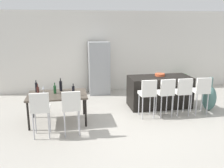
{
  "coord_description": "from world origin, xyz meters",
  "views": [
    {
      "loc": [
        -1.93,
        -6.07,
        2.48
      ],
      "look_at": [
        -0.8,
        0.29,
        0.85
      ],
      "focal_mm": 39.06,
      "sensor_mm": 36.0,
      "label": 1
    }
  ],
  "objects_px": {
    "bar_chair_far": "(201,90)",
    "potted_plant": "(184,80)",
    "wine_bottle_middle": "(55,89)",
    "bar_chair_right": "(183,91)",
    "dining_chair_near": "(40,107)",
    "kitchen_island": "(159,92)",
    "bar_chair_middle": "(166,91)",
    "wine_bottle_end": "(61,86)",
    "wine_bottle_right": "(73,91)",
    "wine_bottle_left": "(36,87)",
    "wine_glass_far": "(43,88)",
    "dining_chair_far": "(71,106)",
    "floor_vase": "(209,98)",
    "refrigerator": "(99,68)",
    "wine_bottle_corner": "(38,92)",
    "bar_chair_left": "(148,92)",
    "dining_table": "(57,96)",
    "fruit_bowl": "(160,75)"
  },
  "relations": [
    {
      "from": "dining_table",
      "to": "dining_chair_near",
      "type": "height_order",
      "value": "dining_chair_near"
    },
    {
      "from": "wine_bottle_end",
      "to": "bar_chair_left",
      "type": "bearing_deg",
      "value": -10.35
    },
    {
      "from": "fruit_bowl",
      "to": "floor_vase",
      "type": "bearing_deg",
      "value": -28.75
    },
    {
      "from": "bar_chair_far",
      "to": "potted_plant",
      "type": "height_order",
      "value": "bar_chair_far"
    },
    {
      "from": "bar_chair_far",
      "to": "dining_chair_far",
      "type": "distance_m",
      "value": 3.61
    },
    {
      "from": "kitchen_island",
      "to": "bar_chair_middle",
      "type": "distance_m",
      "value": 0.86
    },
    {
      "from": "wine_bottle_middle",
      "to": "bar_chair_far",
      "type": "bearing_deg",
      "value": -2.78
    },
    {
      "from": "wine_bottle_corner",
      "to": "floor_vase",
      "type": "distance_m",
      "value": 4.75
    },
    {
      "from": "dining_chair_far",
      "to": "wine_bottle_right",
      "type": "distance_m",
      "value": 0.66
    },
    {
      "from": "refrigerator",
      "to": "wine_glass_far",
      "type": "bearing_deg",
      "value": -127.56
    },
    {
      "from": "wine_bottle_end",
      "to": "wine_bottle_right",
      "type": "relative_size",
      "value": 1.12
    },
    {
      "from": "kitchen_island",
      "to": "wine_bottle_corner",
      "type": "relative_size",
      "value": 5.69
    },
    {
      "from": "bar_chair_right",
      "to": "fruit_bowl",
      "type": "bearing_deg",
      "value": 108.41
    },
    {
      "from": "wine_bottle_left",
      "to": "wine_glass_far",
      "type": "distance_m",
      "value": 0.19
    },
    {
      "from": "wine_bottle_left",
      "to": "bar_chair_middle",
      "type": "bearing_deg",
      "value": -6.82
    },
    {
      "from": "wine_bottle_right",
      "to": "wine_bottle_end",
      "type": "bearing_deg",
      "value": 122.19
    },
    {
      "from": "bar_chair_right",
      "to": "dining_chair_far",
      "type": "bearing_deg",
      "value": -166.41
    },
    {
      "from": "wine_bottle_end",
      "to": "wine_bottle_right",
      "type": "distance_m",
      "value": 0.59
    },
    {
      "from": "bar_chair_right",
      "to": "floor_vase",
      "type": "distance_m",
      "value": 1.04
    },
    {
      "from": "refrigerator",
      "to": "dining_chair_far",
      "type": "bearing_deg",
      "value": -107.33
    },
    {
      "from": "bar_chair_middle",
      "to": "dining_chair_far",
      "type": "xyz_separation_m",
      "value": [
        -2.5,
        -0.72,
        0.0
      ]
    },
    {
      "from": "refrigerator",
      "to": "fruit_bowl",
      "type": "xyz_separation_m",
      "value": [
        1.65,
        -1.63,
        0.04
      ]
    },
    {
      "from": "bar_chair_right",
      "to": "dining_chair_near",
      "type": "relative_size",
      "value": 1.0
    },
    {
      "from": "bar_chair_left",
      "to": "bar_chair_middle",
      "type": "bearing_deg",
      "value": 0.01
    },
    {
      "from": "bar_chair_right",
      "to": "wine_bottle_left",
      "type": "xyz_separation_m",
      "value": [
        -3.85,
        0.4,
        0.17
      ]
    },
    {
      "from": "bar_chair_right",
      "to": "refrigerator",
      "type": "distance_m",
      "value": 3.24
    },
    {
      "from": "bar_chair_left",
      "to": "bar_chair_middle",
      "type": "relative_size",
      "value": 1.0
    },
    {
      "from": "refrigerator",
      "to": "floor_vase",
      "type": "height_order",
      "value": "refrigerator"
    },
    {
      "from": "floor_vase",
      "to": "dining_chair_near",
      "type": "bearing_deg",
      "value": -168.21
    },
    {
      "from": "wine_bottle_right",
      "to": "wine_bottle_corner",
      "type": "distance_m",
      "value": 0.84
    },
    {
      "from": "bar_chair_right",
      "to": "bar_chair_far",
      "type": "bearing_deg",
      "value": 0.01
    },
    {
      "from": "dining_table",
      "to": "potted_plant",
      "type": "xyz_separation_m",
      "value": [
        4.61,
        2.44,
        -0.33
      ]
    },
    {
      "from": "wine_bottle_middle",
      "to": "refrigerator",
      "type": "height_order",
      "value": "refrigerator"
    },
    {
      "from": "bar_chair_middle",
      "to": "floor_vase",
      "type": "xyz_separation_m",
      "value": [
        1.44,
        0.24,
        -0.32
      ]
    },
    {
      "from": "dining_table",
      "to": "potted_plant",
      "type": "bearing_deg",
      "value": 27.91
    },
    {
      "from": "wine_bottle_right",
      "to": "floor_vase",
      "type": "xyz_separation_m",
      "value": [
        3.88,
        0.33,
        -0.49
      ]
    },
    {
      "from": "bar_chair_middle",
      "to": "wine_bottle_middle",
      "type": "relative_size",
      "value": 3.82
    },
    {
      "from": "wine_bottle_corner",
      "to": "potted_plant",
      "type": "bearing_deg",
      "value": 27.17
    },
    {
      "from": "dining_table",
      "to": "wine_bottle_middle",
      "type": "distance_m",
      "value": 0.2
    },
    {
      "from": "wine_bottle_corner",
      "to": "wine_bottle_left",
      "type": "distance_m",
      "value": 0.45
    },
    {
      "from": "wine_bottle_end",
      "to": "wine_bottle_left",
      "type": "xyz_separation_m",
      "value": [
        -0.62,
        -0.01,
        -0.01
      ]
    },
    {
      "from": "wine_bottle_middle",
      "to": "floor_vase",
      "type": "height_order",
      "value": "wine_bottle_middle"
    },
    {
      "from": "dining_chair_near",
      "to": "dining_chair_far",
      "type": "xyz_separation_m",
      "value": [
        0.66,
        0.0,
        0.0
      ]
    },
    {
      "from": "wine_bottle_right",
      "to": "bar_chair_middle",
      "type": "bearing_deg",
      "value": 2.14
    },
    {
      "from": "refrigerator",
      "to": "fruit_bowl",
      "type": "distance_m",
      "value": 2.32
    },
    {
      "from": "dining_table",
      "to": "wine_glass_far",
      "type": "bearing_deg",
      "value": 146.59
    },
    {
      "from": "wine_bottle_corner",
      "to": "bar_chair_left",
      "type": "bearing_deg",
      "value": 0.86
    },
    {
      "from": "bar_chair_middle",
      "to": "wine_bottle_corner",
      "type": "height_order",
      "value": "wine_bottle_corner"
    },
    {
      "from": "dining_chair_far",
      "to": "wine_bottle_end",
      "type": "bearing_deg",
      "value": 102.37
    },
    {
      "from": "wine_bottle_corner",
      "to": "refrigerator",
      "type": "relative_size",
      "value": 0.17
    }
  ]
}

